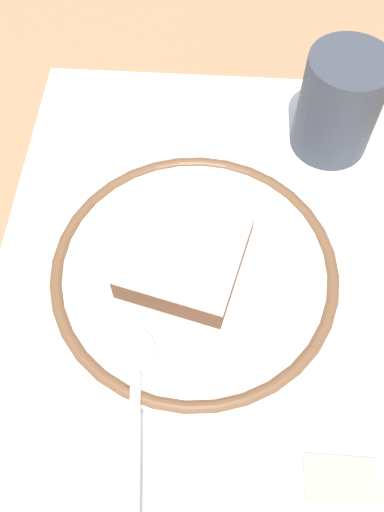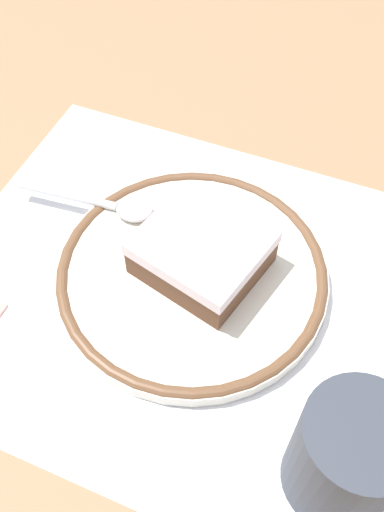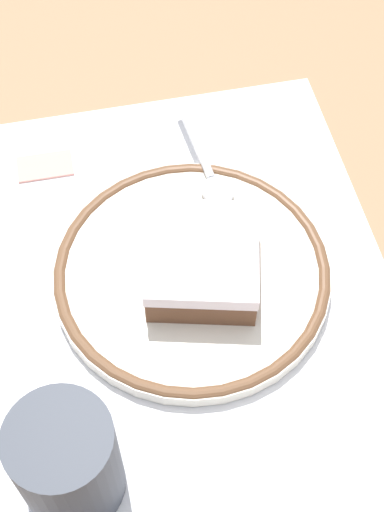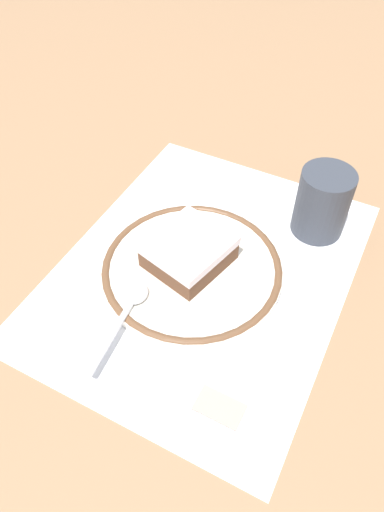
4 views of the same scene
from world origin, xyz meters
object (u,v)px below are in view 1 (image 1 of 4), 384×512
sugar_packet (340,478)px  cake_slice (183,250)px  spoon (133,383)px  cup (335,110)px  plate (192,272)px

sugar_packet → cake_slice: bearing=-142.9°
cake_slice → sugar_packet: (0.15, 0.11, -0.03)m
cake_slice → spoon: 0.10m
spoon → sugar_packet: (0.05, 0.14, -0.01)m
cup → cake_slice: bearing=-40.3°
plate → spoon: (0.09, -0.03, 0.01)m
cake_slice → cup: bearing=139.7°
spoon → sugar_packet: bearing=70.4°
cup → sugar_packet: (0.29, -0.01, -0.04)m
plate → sugar_packet: size_ratio=4.52×
plate → cup: 0.19m
plate → cake_slice: size_ratio=2.01×
plate → cup: bearing=142.6°
plate → sugar_packet: (0.14, 0.11, -0.00)m
cake_slice → cup: size_ratio=1.20×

